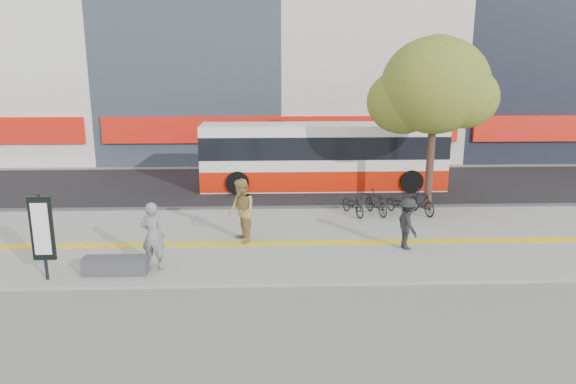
{
  "coord_description": "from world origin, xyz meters",
  "views": [
    {
      "loc": [
        1.33,
        -13.66,
        5.18
      ],
      "look_at": [
        1.91,
        2.0,
        1.42
      ],
      "focal_mm": 32.19,
      "sensor_mm": 36.0,
      "label": 1
    }
  ],
  "objects_px": {
    "bench": "(116,265)",
    "bus": "(323,158)",
    "street_tree": "(433,88)",
    "pedestrian_tan": "(241,211)",
    "signboard": "(42,230)",
    "pedestrian_dark": "(408,224)",
    "seated_woman": "(153,236)"
  },
  "relations": [
    {
      "from": "signboard",
      "to": "bus",
      "type": "bearing_deg",
      "value": 51.86
    },
    {
      "from": "seated_woman",
      "to": "bench",
      "type": "bearing_deg",
      "value": 30.42
    },
    {
      "from": "signboard",
      "to": "bus",
      "type": "distance_m",
      "value": 12.72
    },
    {
      "from": "seated_woman",
      "to": "pedestrian_tan",
      "type": "xyz_separation_m",
      "value": [
        2.18,
        2.03,
        0.07
      ]
    },
    {
      "from": "bench",
      "to": "pedestrian_dark",
      "type": "relative_size",
      "value": 1.07
    },
    {
      "from": "street_tree",
      "to": "pedestrian_tan",
      "type": "xyz_separation_m",
      "value": [
        -6.7,
        -3.64,
        -3.47
      ]
    },
    {
      "from": "street_tree",
      "to": "bus",
      "type": "xyz_separation_m",
      "value": [
        -3.52,
        3.68,
        -3.14
      ]
    },
    {
      "from": "bench",
      "to": "signboard",
      "type": "bearing_deg",
      "value": -169.19
    },
    {
      "from": "bus",
      "to": "signboard",
      "type": "bearing_deg",
      "value": -128.14
    },
    {
      "from": "bench",
      "to": "street_tree",
      "type": "relative_size",
      "value": 0.25
    },
    {
      "from": "street_tree",
      "to": "pedestrian_tan",
      "type": "bearing_deg",
      "value": -151.45
    },
    {
      "from": "pedestrian_tan",
      "to": "bus",
      "type": "bearing_deg",
      "value": 135.51
    },
    {
      "from": "bus",
      "to": "seated_woman",
      "type": "relative_size",
      "value": 5.87
    },
    {
      "from": "signboard",
      "to": "street_tree",
      "type": "bearing_deg",
      "value": 29.07
    },
    {
      "from": "seated_woman",
      "to": "pedestrian_dark",
      "type": "xyz_separation_m",
      "value": [
        6.99,
        1.27,
        -0.14
      ]
    },
    {
      "from": "pedestrian_dark",
      "to": "street_tree",
      "type": "bearing_deg",
      "value": -33.58
    },
    {
      "from": "bench",
      "to": "bus",
      "type": "xyz_separation_m",
      "value": [
        6.26,
        9.7,
        1.07
      ]
    },
    {
      "from": "street_tree",
      "to": "seated_woman",
      "type": "relative_size",
      "value": 3.53
    },
    {
      "from": "bench",
      "to": "signboard",
      "type": "xyz_separation_m",
      "value": [
        -1.6,
        -0.31,
        1.06
      ]
    },
    {
      "from": "pedestrian_tan",
      "to": "pedestrian_dark",
      "type": "distance_m",
      "value": 4.88
    },
    {
      "from": "bus",
      "to": "pedestrian_tan",
      "type": "relative_size",
      "value": 5.43
    },
    {
      "from": "seated_woman",
      "to": "pedestrian_tan",
      "type": "bearing_deg",
      "value": -127.82
    },
    {
      "from": "street_tree",
      "to": "bus",
      "type": "bearing_deg",
      "value": 133.76
    },
    {
      "from": "bus",
      "to": "pedestrian_tan",
      "type": "height_order",
      "value": "bus"
    },
    {
      "from": "pedestrian_dark",
      "to": "pedestrian_tan",
      "type": "bearing_deg",
      "value": 70.68
    },
    {
      "from": "bus",
      "to": "street_tree",
      "type": "bearing_deg",
      "value": -46.24
    },
    {
      "from": "signboard",
      "to": "bus",
      "type": "height_order",
      "value": "bus"
    },
    {
      "from": "signboard",
      "to": "pedestrian_tan",
      "type": "relative_size",
      "value": 1.14
    },
    {
      "from": "bench",
      "to": "bus",
      "type": "relative_size",
      "value": 0.15
    },
    {
      "from": "bench",
      "to": "bus",
      "type": "height_order",
      "value": "bus"
    },
    {
      "from": "signboard",
      "to": "bus",
      "type": "xyz_separation_m",
      "value": [
        7.86,
        10.01,
        0.01
      ]
    },
    {
      "from": "bus",
      "to": "pedestrian_tan",
      "type": "distance_m",
      "value": 7.99
    }
  ]
}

